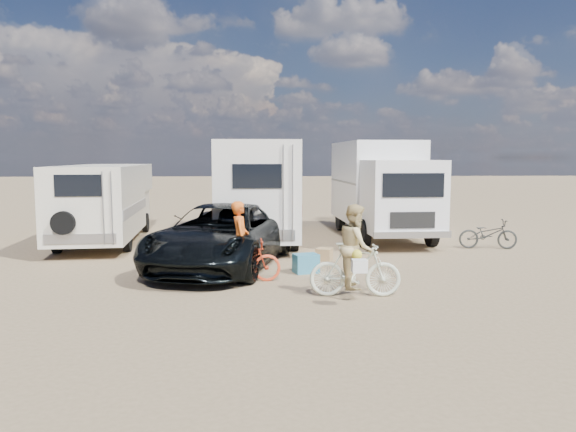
{
  "coord_description": "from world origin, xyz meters",
  "views": [
    {
      "loc": [
        -0.38,
        -11.61,
        2.8
      ],
      "look_at": [
        0.39,
        2.29,
        1.3
      ],
      "focal_mm": 33.94,
      "sensor_mm": 36.0,
      "label": 1
    }
  ],
  "objects": [
    {
      "name": "rv_left",
      "position": [
        -5.45,
        6.75,
        1.27
      ],
      "size": [
        2.79,
        7.42,
        2.54
      ],
      "primitive_type": null,
      "rotation": [
        0.0,
        0.0,
        0.08
      ],
      "color": "white",
      "rests_on": "ground"
    },
    {
      "name": "bike_parked",
      "position": [
        6.68,
        4.59,
        0.46
      ],
      "size": [
        1.81,
        0.88,
        0.91
      ],
      "primitive_type": "imported",
      "rotation": [
        0.0,
        0.0,
        1.4
      ],
      "color": "#262825",
      "rests_on": "ground"
    },
    {
      "name": "rider_woman",
      "position": [
        1.56,
        -0.94,
        0.85
      ],
      "size": [
        0.72,
        0.88,
        1.7
      ],
      "primitive_type": "imported",
      "rotation": [
        0.0,
        0.0,
        1.48
      ],
      "color": "#D2BA7D",
      "rests_on": "ground"
    },
    {
      "name": "cooler",
      "position": [
        0.78,
        1.4,
        0.23
      ],
      "size": [
        0.67,
        0.56,
        0.46
      ],
      "primitive_type": "cube",
      "rotation": [
        0.0,
        0.0,
        0.28
      ],
      "color": "teal",
      "rests_on": "ground"
    },
    {
      "name": "rider_man",
      "position": [
        -0.79,
        0.51,
        0.83
      ],
      "size": [
        0.43,
        0.62,
        1.65
      ],
      "primitive_type": "imported",
      "rotation": [
        0.0,
        0.0,
        1.63
      ],
      "color": "#DF5A18",
      "rests_on": "ground"
    },
    {
      "name": "rv_main",
      "position": [
        -0.34,
        6.85,
        1.64
      ],
      "size": [
        2.54,
        7.63,
        3.29
      ],
      "primitive_type": null,
      "rotation": [
        0.0,
        0.0,
        -0.02
      ],
      "color": "silver",
      "rests_on": "ground"
    },
    {
      "name": "bike_woman",
      "position": [
        1.56,
        -0.94,
        0.55
      ],
      "size": [
        1.87,
        0.68,
        1.1
      ],
      "primitive_type": "imported",
      "rotation": [
        0.0,
        0.0,
        1.48
      ],
      "color": "beige",
      "rests_on": "ground"
    },
    {
      "name": "bike_man",
      "position": [
        -0.79,
        0.51,
        0.48
      ],
      "size": [
        1.85,
        0.74,
        0.96
      ],
      "primitive_type": "imported",
      "rotation": [
        0.0,
        0.0,
        1.63
      ],
      "color": "red",
      "rests_on": "ground"
    },
    {
      "name": "ground",
      "position": [
        0.0,
        0.0,
        0.0
      ],
      "size": [
        140.0,
        140.0,
        0.0
      ],
      "primitive_type": "plane",
      "color": "#8F7655",
      "rests_on": "ground"
    },
    {
      "name": "dark_suv",
      "position": [
        -1.32,
        2.2,
        0.8
      ],
      "size": [
        4.04,
        6.27,
        1.61
      ],
      "primitive_type": "imported",
      "rotation": [
        0.0,
        0.0,
        -0.25
      ],
      "color": "black",
      "rests_on": "ground"
    },
    {
      "name": "box_truck",
      "position": [
        3.94,
        7.1,
        1.68
      ],
      "size": [
        2.65,
        6.84,
        3.36
      ],
      "primitive_type": null,
      "rotation": [
        0.0,
        0.0,
        0.04
      ],
      "color": "white",
      "rests_on": "ground"
    },
    {
      "name": "crate",
      "position": [
        1.42,
        3.01,
        0.16
      ],
      "size": [
        0.52,
        0.52,
        0.32
      ],
      "primitive_type": "cube",
      "rotation": [
        0.0,
        0.0,
        -0.37
      ],
      "color": "#99784D",
      "rests_on": "ground"
    }
  ]
}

